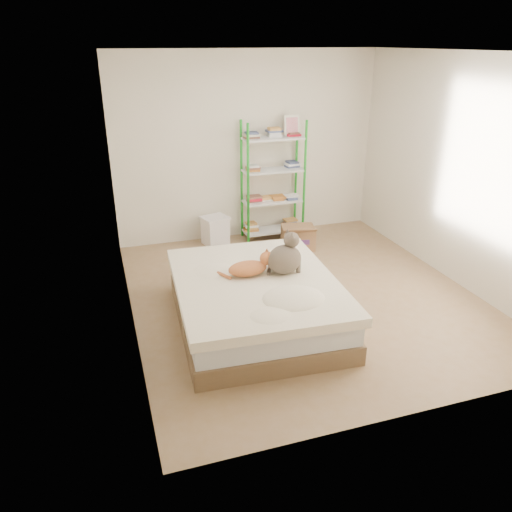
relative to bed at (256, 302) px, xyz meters
name	(u,v)px	position (x,y,z in m)	size (l,w,h in m)	color
room	(307,185)	(0.70, 0.42, 1.05)	(3.81, 4.21, 2.61)	olive
bed	(256,302)	(0.00, 0.00, 0.00)	(1.69, 2.06, 0.50)	brown
orange_cat	(248,267)	(-0.05, 0.12, 0.35)	(0.47, 0.26, 0.19)	#C0613C
grey_cat	(285,253)	(0.32, 0.06, 0.47)	(0.32, 0.38, 0.44)	#72614F
shelf_unit	(273,182)	(1.01, 2.30, 0.58)	(0.88, 0.36, 1.74)	green
cardboard_box	(298,237)	(1.19, 1.76, -0.09)	(0.52, 0.52, 0.36)	#9F6A49
white_bin	(215,230)	(0.12, 2.27, -0.05)	(0.42, 0.39, 0.40)	white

